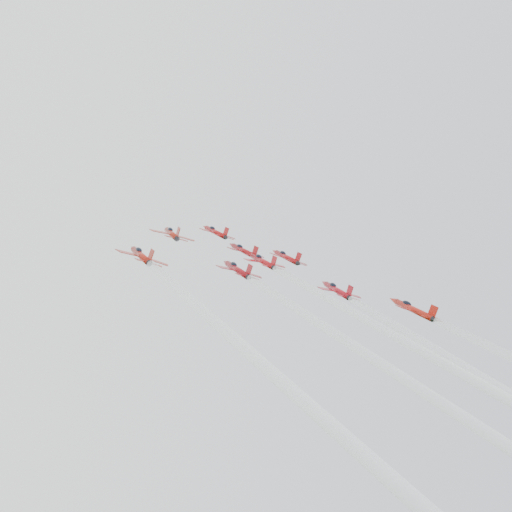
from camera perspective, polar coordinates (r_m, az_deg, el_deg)
name	(u,v)px	position (r m, az deg, el deg)	size (l,w,h in m)	color
jet_lead	(215,232)	(160.32, -3.63, 2.16)	(10.11, 12.66, 8.99)	#A00F0F
jet_row2_left	(171,233)	(135.69, -7.53, 2.01)	(9.95, 12.46, 8.84)	#9E1E0F
jet_row2_center	(243,250)	(139.26, -1.13, 0.51)	(9.21, 11.53, 8.19)	maroon
jet_row2_right	(286,257)	(148.70, 2.70, -0.08)	(10.02, 12.54, 8.90)	#9F0F13
jet_center	(391,337)	(92.88, 11.91, -7.04)	(9.40, 85.27, 58.45)	#A91016
jet_rear_farleft	(242,355)	(62.37, -1.26, -8.82)	(8.77, 79.54, 54.52)	#9B1A0E
jet_rear_left	(374,362)	(75.27, 10.43, -9.27)	(8.88, 80.57, 55.23)	maroon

